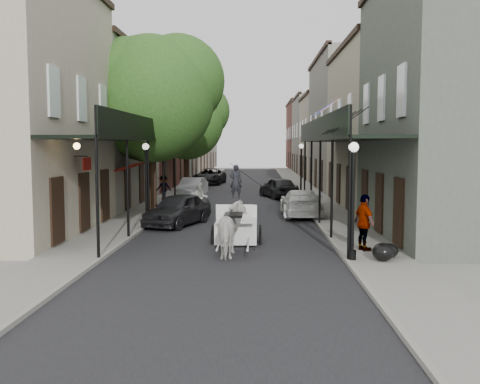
# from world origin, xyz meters

# --- Properties ---
(ground) EXTENTS (140.00, 140.00, 0.00)m
(ground) POSITION_xyz_m (0.00, 0.00, 0.00)
(ground) COLOR gray
(ground) RESTS_ON ground
(road) EXTENTS (8.00, 90.00, 0.01)m
(road) POSITION_xyz_m (0.00, 20.00, 0.01)
(road) COLOR black
(road) RESTS_ON ground
(sidewalk_left) EXTENTS (2.20, 90.00, 0.12)m
(sidewalk_left) POSITION_xyz_m (-5.00, 20.00, 0.06)
(sidewalk_left) COLOR gray
(sidewalk_left) RESTS_ON ground
(sidewalk_right) EXTENTS (2.20, 90.00, 0.12)m
(sidewalk_right) POSITION_xyz_m (5.00, 20.00, 0.06)
(sidewalk_right) COLOR gray
(sidewalk_right) RESTS_ON ground
(building_row_left) EXTENTS (5.00, 80.00, 10.50)m
(building_row_left) POSITION_xyz_m (-8.60, 30.00, 5.25)
(building_row_left) COLOR #B1A78E
(building_row_left) RESTS_ON ground
(building_row_right) EXTENTS (5.00, 80.00, 10.50)m
(building_row_right) POSITION_xyz_m (8.60, 30.00, 5.25)
(building_row_right) COLOR gray
(building_row_right) RESTS_ON ground
(gallery_left) EXTENTS (2.20, 18.05, 4.88)m
(gallery_left) POSITION_xyz_m (-4.79, 6.98, 4.05)
(gallery_left) COLOR black
(gallery_left) RESTS_ON sidewalk_left
(gallery_right) EXTENTS (2.20, 18.05, 4.88)m
(gallery_right) POSITION_xyz_m (4.79, 6.98, 4.05)
(gallery_right) COLOR black
(gallery_right) RESTS_ON sidewalk_right
(tree_near) EXTENTS (7.31, 6.80, 9.63)m
(tree_near) POSITION_xyz_m (-4.20, 10.18, 6.49)
(tree_near) COLOR #382619
(tree_near) RESTS_ON sidewalk_left
(tree_far) EXTENTS (6.45, 6.00, 8.61)m
(tree_far) POSITION_xyz_m (-4.25, 24.18, 5.84)
(tree_far) COLOR #382619
(tree_far) RESTS_ON sidewalk_left
(lamppost_right_near) EXTENTS (0.32, 0.32, 3.71)m
(lamppost_right_near) POSITION_xyz_m (4.10, -2.00, 2.05)
(lamppost_right_near) COLOR black
(lamppost_right_near) RESTS_ON sidewalk_right
(lamppost_left) EXTENTS (0.32, 0.32, 3.71)m
(lamppost_left) POSITION_xyz_m (-4.10, 6.00, 2.05)
(lamppost_left) COLOR black
(lamppost_left) RESTS_ON sidewalk_left
(lamppost_right_far) EXTENTS (0.32, 0.32, 3.71)m
(lamppost_right_far) POSITION_xyz_m (4.10, 18.00, 2.05)
(lamppost_right_far) COLOR black
(lamppost_right_far) RESTS_ON sidewalk_right
(horse) EXTENTS (0.99, 2.16, 1.82)m
(horse) POSITION_xyz_m (0.30, -1.00, 0.91)
(horse) COLOR beige
(horse) RESTS_ON ground
(carriage) EXTENTS (1.92, 2.70, 3.05)m
(carriage) POSITION_xyz_m (0.31, 1.84, 1.18)
(carriage) COLOR black
(carriage) RESTS_ON ground
(pedestrian_walking) EXTENTS (0.91, 0.77, 1.65)m
(pedestrian_walking) POSITION_xyz_m (-2.06, 10.67, 0.83)
(pedestrian_walking) COLOR #B2B3A9
(pedestrian_walking) RESTS_ON ground
(pedestrian_sidewalk_left) EXTENTS (1.19, 0.96, 1.61)m
(pedestrian_sidewalk_left) POSITION_xyz_m (-5.13, 16.35, 0.92)
(pedestrian_sidewalk_left) COLOR gray
(pedestrian_sidewalk_left) RESTS_ON sidewalk_left
(pedestrian_sidewalk_right) EXTENTS (0.83, 1.23, 1.94)m
(pedestrian_sidewalk_right) POSITION_xyz_m (4.77, -0.56, 1.09)
(pedestrian_sidewalk_right) COLOR gray
(pedestrian_sidewalk_right) RESTS_ON sidewalk_right
(car_left_near) EXTENTS (3.13, 4.74, 1.50)m
(car_left_near) POSITION_xyz_m (-2.60, 5.80, 0.75)
(car_left_near) COLOR black
(car_left_near) RESTS_ON ground
(car_left_mid) EXTENTS (1.98, 4.39, 1.40)m
(car_left_mid) POSITION_xyz_m (-3.60, 19.37, 0.70)
(car_left_mid) COLOR #A9A8AE
(car_left_mid) RESTS_ON ground
(car_left_far) EXTENTS (3.04, 5.72, 1.53)m
(car_left_far) POSITION_xyz_m (-3.47, 32.08, 0.77)
(car_left_far) COLOR black
(car_left_far) RESTS_ON ground
(car_right_near) EXTENTS (2.03, 4.95, 1.43)m
(car_right_near) POSITION_xyz_m (3.37, 9.00, 0.72)
(car_right_near) COLOR white
(car_right_near) RESTS_ON ground
(car_right_far) EXTENTS (3.02, 4.73, 1.50)m
(car_right_far) POSITION_xyz_m (2.60, 19.00, 0.75)
(car_right_far) COLOR black
(car_right_far) RESTS_ON ground
(trash_bags) EXTENTS (0.93, 1.08, 0.57)m
(trash_bags) POSITION_xyz_m (5.15, -2.03, 0.39)
(trash_bags) COLOR black
(trash_bags) RESTS_ON sidewalk_right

